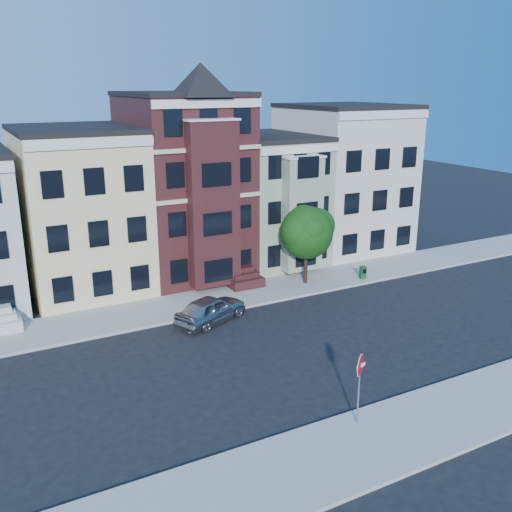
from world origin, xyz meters
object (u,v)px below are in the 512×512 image
newspaper_box (363,272)px  stop_sign (359,385)px  street_tree (306,236)px  parked_car (211,309)px

newspaper_box → stop_sign: size_ratio=0.26×
newspaper_box → stop_sign: (-11.03, -13.51, 1.22)m
street_tree → newspaper_box: (3.87, -1.14, -2.75)m
parked_car → stop_sign: (0.86, -11.96, 1.03)m
street_tree → newspaper_box: 4.88m
parked_car → newspaper_box: parked_car is taller
street_tree → stop_sign: size_ratio=1.93×
newspaper_box → parked_car: bearing=-162.6°
street_tree → stop_sign: 16.38m
street_tree → newspaper_box: size_ratio=7.43×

